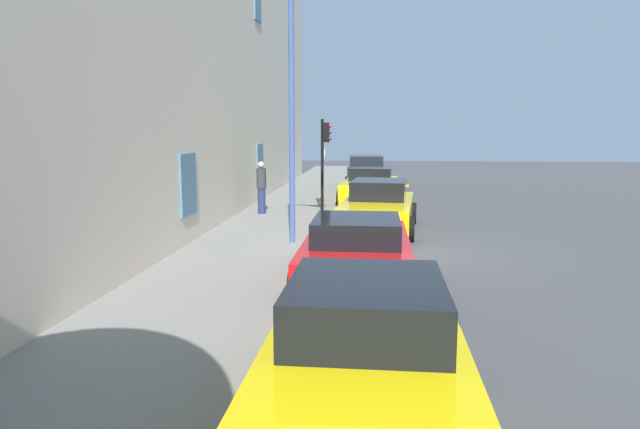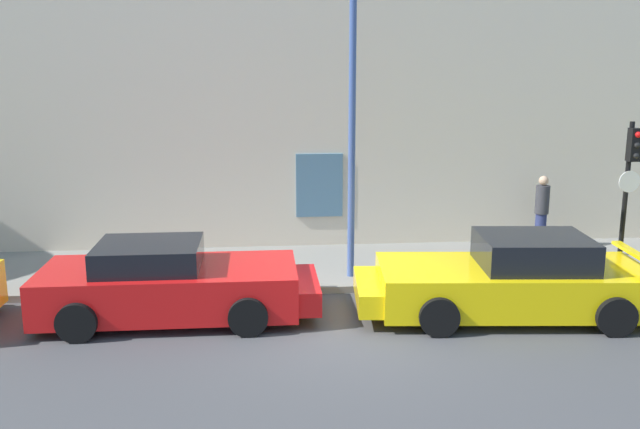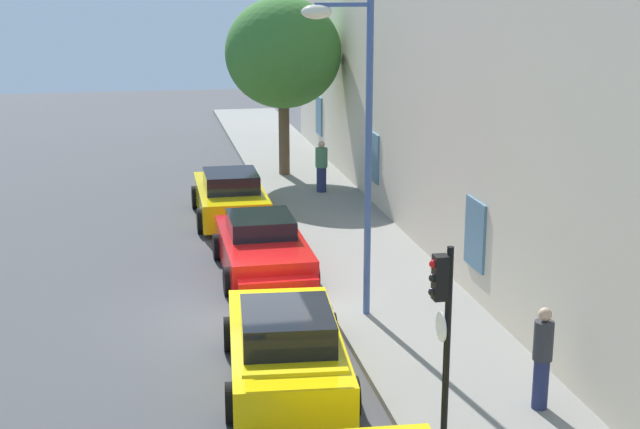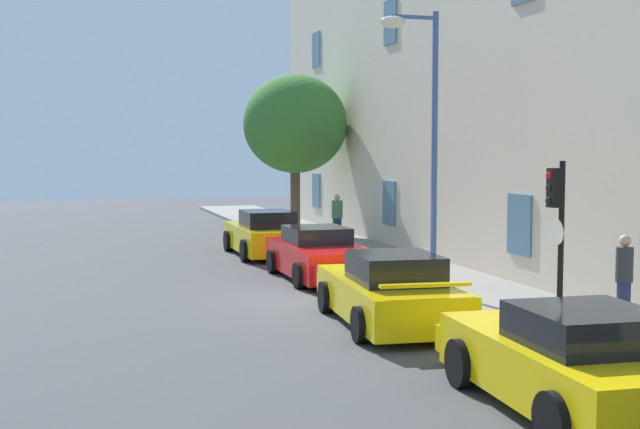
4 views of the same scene
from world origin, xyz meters
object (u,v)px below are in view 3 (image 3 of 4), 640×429
Objects in this scene: street_lamp at (350,105)px; pedestrian_admiring at (542,357)px; sportscar_yellow_flank at (264,252)px; pedestrian_strolling at (321,166)px; sportscar_red_lead at (230,196)px; tree_near_kerb at (283,53)px; sportscar_white_middle at (285,344)px; traffic_light at (443,313)px.

pedestrian_admiring is at bearing 24.18° from street_lamp.
sportscar_yellow_flank is 2.87× the size of pedestrian_strolling.
sportscar_red_lead is 6.73m from tree_near_kerb.
street_lamp is at bearing -3.59° from tree_near_kerb.
sportscar_white_middle is at bearing -120.80° from pedestrian_admiring.
sportscar_yellow_flank is at bearing -11.59° from tree_near_kerb.
sportscar_red_lead is 0.78× the size of street_lamp.
street_lamp reaches higher than pedestrian_strolling.
pedestrian_admiring is 15.72m from pedestrian_strolling.
sportscar_white_middle is at bearing -35.08° from street_lamp.
street_lamp reaches higher than tree_near_kerb.
sportscar_red_lead reaches higher than sportscar_yellow_flank.
pedestrian_admiring is (2.28, 3.83, 0.42)m from sportscar_white_middle.
sportscar_yellow_flank is 1.54× the size of traffic_light.
sportscar_red_lead is 3.84m from pedestrian_strolling.
street_lamp is (13.93, -0.87, 0.13)m from tree_near_kerb.
tree_near_kerb is at bearing 154.22° from sportscar_red_lead.
tree_near_kerb is 0.96× the size of street_lamp.
pedestrian_admiring is (18.65, 1.24, -3.34)m from tree_near_kerb.
pedestrian_strolling reaches higher than sportscar_yellow_flank.
sportscar_red_lead is 5.64m from sportscar_yellow_flank.
pedestrian_strolling is at bearing 14.38° from tree_near_kerb.
sportscar_white_middle is at bearing -8.97° from tree_near_kerb.
tree_near_kerb is 3.55× the size of pedestrian_admiring.
traffic_light is (14.51, 1.65, 1.63)m from sportscar_red_lead.
traffic_light is at bearing -65.97° from pedestrian_admiring.
street_lamp is at bearing 9.97° from sportscar_red_lead.
traffic_light is 0.49× the size of street_lamp.
street_lamp is at bearing 22.04° from sportscar_yellow_flank.
traffic_light is at bearing 0.94° from street_lamp.
sportscar_yellow_flank is 9.14m from traffic_light.
sportscar_white_middle is 16.99m from tree_near_kerb.
street_lamp is at bearing -179.06° from traffic_light.
sportscar_white_middle is 0.85× the size of tree_near_kerb.
pedestrian_strolling is at bearing 171.58° from street_lamp.
pedestrian_admiring is (13.61, 3.68, 0.40)m from sportscar_red_lead.
tree_near_kerb is at bearing 171.03° from sportscar_white_middle.
pedestrian_strolling reaches higher than sportscar_white_middle.
street_lamp reaches higher than traffic_light.
pedestrian_strolling is at bearing 174.72° from traffic_light.
traffic_light is 1.80× the size of pedestrian_admiring.
pedestrian_strolling is at bearing 123.39° from sportscar_red_lead.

